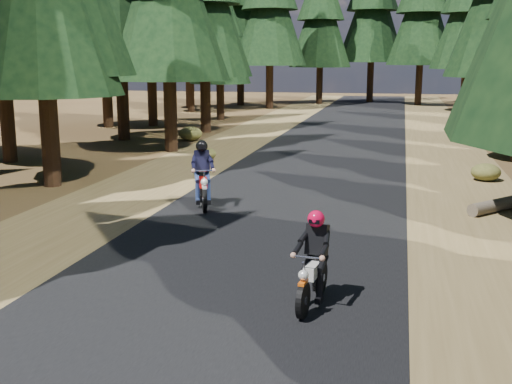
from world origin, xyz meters
TOP-DOWN VIEW (x-y plane):
  - ground at (0.00, 0.00)m, footprint 120.00×120.00m
  - road at (0.00, 5.00)m, footprint 6.00×100.00m
  - shoulder_l at (-4.60, 5.00)m, footprint 3.20×100.00m
  - shoulder_r at (4.60, 5.00)m, footprint 3.20×100.00m
  - understory_shrubs at (3.12, 8.96)m, footprint 15.16×31.13m
  - rider_lead at (1.56, -1.49)m, footprint 0.69×1.68m
  - rider_follow at (-2.06, 4.49)m, footprint 1.21×1.97m

SIDE VIEW (x-z plane):
  - ground at x=0.00m, z-range 0.00..0.00m
  - shoulder_l at x=-4.60m, z-range 0.00..0.01m
  - shoulder_r at x=4.60m, z-range 0.00..0.01m
  - road at x=0.00m, z-range 0.00..0.01m
  - understory_shrubs at x=3.12m, z-range -0.06..0.64m
  - rider_lead at x=1.56m, z-range -0.24..1.22m
  - rider_follow at x=-2.06m, z-range -0.28..1.41m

